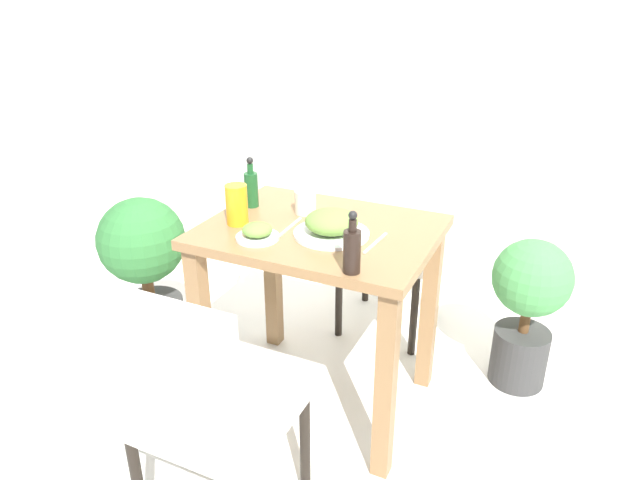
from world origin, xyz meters
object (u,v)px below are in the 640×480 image
chair_far (397,227)px  condiment_bottle (352,249)px  sauce_bottle (251,188)px  side_plate (257,232)px  potted_plant_right (528,302)px  potted_plant_left (146,272)px  chair_near (202,404)px  drink_cup (305,202)px  juice_glass (237,205)px  food_plate (332,224)px

chair_far → condiment_bottle: condiment_bottle is taller
chair_far → sauce_bottle: size_ratio=4.50×
side_plate → potted_plant_right: (0.85, 0.62, -0.39)m
sauce_bottle → potted_plant_left: size_ratio=0.26×
chair_near → drink_cup: size_ratio=10.07×
sauce_bottle → drink_cup: bearing=6.1°
side_plate → condiment_bottle: condiment_bottle is taller
chair_near → potted_plant_left: chair_near is taller
juice_glass → sauce_bottle: (-0.05, 0.17, 0.00)m
potted_plant_right → juice_glass: bearing=-151.4°
condiment_bottle → potted_plant_left: condiment_bottle is taller
side_plate → sauce_bottle: bearing=124.5°
drink_cup → food_plate: bearing=-40.8°
juice_glass → potted_plant_left: (-0.48, 0.02, -0.38)m
side_plate → sauce_bottle: (-0.18, 0.26, 0.05)m
sauce_bottle → potted_plant_left: 0.60m
chair_far → sauce_bottle: 0.81m
chair_far → sauce_bottle: bearing=-122.6°
side_plate → sauce_bottle: sauce_bottle is taller
juice_glass → sauce_bottle: sauce_bottle is taller
side_plate → juice_glass: bearing=147.0°
juice_glass → chair_far: bearing=66.1°
food_plate → sauce_bottle: 0.41m
chair_near → potted_plant_left: size_ratio=1.16×
sauce_bottle → potted_plant_left: bearing=-160.4°
drink_cup → side_plate: bearing=-98.1°
drink_cup → potted_plant_left: (-0.66, -0.18, -0.35)m
drink_cup → condiment_bottle: (0.34, -0.37, 0.03)m
juice_glass → condiment_bottle: bearing=-19.1°
chair_near → side_plate: (-0.12, 0.53, 0.28)m
chair_far → juice_glass: (-0.35, -0.80, 0.33)m
condiment_bottle → potted_plant_left: size_ratio=0.26×
chair_far → drink_cup: (-0.18, -0.60, 0.30)m
chair_near → chair_far: size_ratio=1.00×
potted_plant_left → potted_plant_right: (1.47, 0.52, -0.06)m
side_plate → potted_plant_left: bearing=170.4°
chair_far → potted_plant_right: (0.64, -0.26, -0.11)m
potted_plant_right → side_plate: bearing=-143.8°
condiment_bottle → food_plate: bearing=126.3°
sauce_bottle → condiment_bottle: same height
juice_glass → potted_plant_left: size_ratio=0.19×
chair_near → drink_cup: 0.87m
chair_far → sauce_bottle: sauce_bottle is taller
drink_cup → potted_plant_left: bearing=-164.7°
condiment_bottle → side_plate: bearing=166.6°
juice_glass → food_plate: bearing=7.8°
food_plate → drink_cup: food_plate is taller
side_plate → sauce_bottle: 0.32m
chair_near → chair_far: bearing=-93.8°
condiment_bottle → juice_glass: bearing=160.9°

